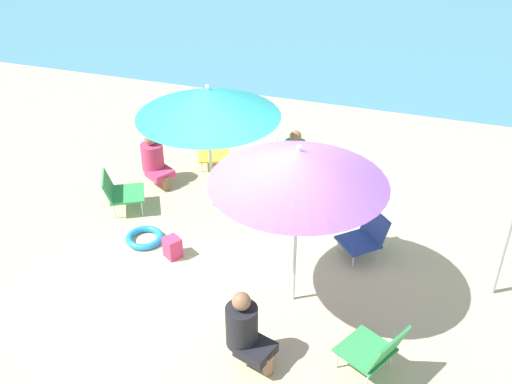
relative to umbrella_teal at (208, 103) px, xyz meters
name	(u,v)px	position (x,y,z in m)	size (l,w,h in m)	color
ground_plane	(250,263)	(0.98, -1.13, -1.70)	(40.00, 40.00, 0.00)	#CCB789
sea_water	(386,7)	(0.98, 12.34, -1.70)	(40.00, 16.00, 0.01)	teal
umbrella_teal	(208,103)	(0.00, 0.00, 0.00)	(2.04, 2.04, 1.97)	silver
umbrella_purple	(299,167)	(1.71, -1.63, 0.17)	(1.98, 1.98, 2.13)	silver
beach_chair_a	(120,191)	(-1.26, -0.52, -1.37)	(0.77, 0.76, 0.60)	#33934C
beach_chair_b	(214,148)	(-0.48, 1.28, -1.43)	(0.71, 0.74, 0.55)	gold
beach_chair_c	(366,235)	(2.39, -0.48, -1.39)	(0.73, 0.72, 0.61)	navy
beach_chair_d	(260,152)	(0.33, 1.35, -1.39)	(0.53, 0.63, 0.59)	white
beach_chair_e	(375,350)	(2.81, -2.50, -1.35)	(0.76, 0.73, 0.68)	#33934C
person_a	(287,182)	(1.09, 0.24, -1.21)	(0.52, 0.51, 0.97)	silver
person_b	(293,155)	(0.93, 1.22, -1.29)	(0.54, 0.55, 0.87)	#389970
person_c	(245,329)	(1.48, -2.74, -1.24)	(0.57, 0.45, 0.93)	black
person_d	(154,159)	(-1.13, 0.37, -1.28)	(0.58, 0.52, 0.86)	#DB3866
swim_ring	(144,238)	(-0.58, -1.12, -1.66)	(0.53, 0.53, 0.10)	#238CD8
beach_bag	(172,247)	(-0.05, -1.32, -1.56)	(0.21, 0.20, 0.29)	#DB3866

